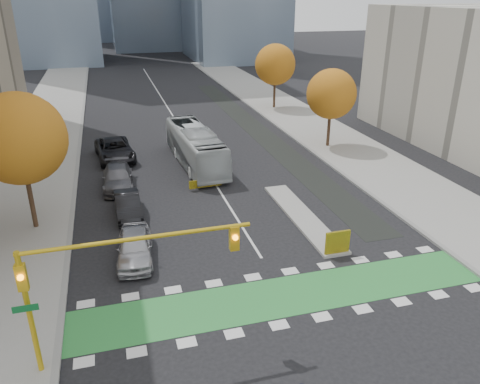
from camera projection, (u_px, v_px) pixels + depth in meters
ground at (297, 315)px, 20.62m from camera, size 300.00×300.00×0.00m
sidewalk_west at (27, 182)px, 34.89m from camera, size 7.00×120.00×0.15m
sidewalk_east at (353, 151)px, 41.67m from camera, size 7.00×120.00×0.15m
curb_west at (76, 177)px, 35.77m from camera, size 0.30×120.00×0.16m
curb_east at (316, 155)px, 40.79m from camera, size 0.30×120.00×0.16m
bike_crossing at (285, 296)px, 21.95m from camera, size 20.00×3.00×0.01m
centre_line at (170, 111)px, 55.99m from camera, size 0.15×70.00×0.01m
bike_lane_paint at (255, 128)px, 49.03m from camera, size 2.50×50.00×0.01m
median_island at (302, 216)px, 29.55m from camera, size 1.60×10.00×0.16m
hazard_board at (337, 242)px, 25.03m from camera, size 1.40×0.12×1.30m
tree_west at (19, 139)px, 26.01m from camera, size 5.20×5.20×8.22m
tree_east_near at (331, 94)px, 41.18m from camera, size 4.40×4.40×7.08m
tree_east_far at (275, 65)px, 55.30m from camera, size 4.80×4.80×7.65m
traffic_signal_west at (100, 270)px, 16.59m from camera, size 8.53×0.56×5.20m
bus at (195, 147)px, 38.07m from camera, size 3.31×11.26×3.10m
parked_car_a at (135, 247)px, 24.63m from camera, size 2.23×4.72×1.56m
parked_car_b at (128, 205)px, 29.57m from camera, size 1.64×4.41×1.44m
parked_car_c at (118, 178)px, 33.87m from camera, size 2.27×5.25×1.50m
parked_car_d at (115, 150)px, 39.49m from camera, size 3.46×6.45×1.72m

